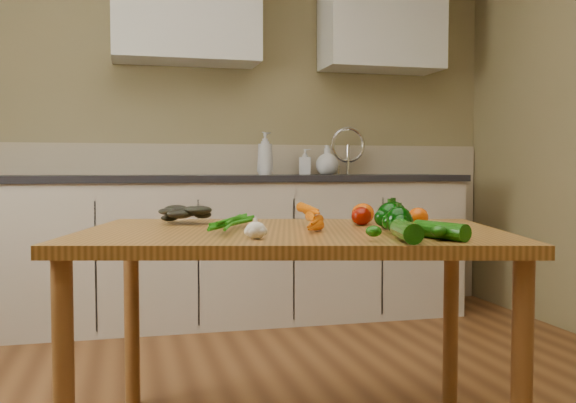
# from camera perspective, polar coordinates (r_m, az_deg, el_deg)

# --- Properties ---
(room) EXTENTS (4.04, 5.04, 2.64)m
(room) POSITION_cam_1_polar(r_m,az_deg,el_deg) (1.99, -0.27, 11.76)
(room) COLOR brown
(room) RESTS_ON ground
(counter_run) EXTENTS (2.84, 0.64, 1.14)m
(counter_run) POSITION_cam_1_polar(r_m,az_deg,el_deg) (4.02, -4.28, -3.96)
(counter_run) COLOR beige
(counter_run) RESTS_ON ground
(upper_cabinets) EXTENTS (2.15, 0.35, 0.70)m
(upper_cabinets) POSITION_cam_1_polar(r_m,az_deg,el_deg) (4.30, -0.56, 16.55)
(upper_cabinets) COLOR silver
(upper_cabinets) RESTS_ON room
(table) EXTENTS (1.56, 1.20, 0.74)m
(table) POSITION_cam_1_polar(r_m,az_deg,el_deg) (2.14, 0.35, -4.70)
(table) COLOR #A97031
(table) RESTS_ON ground
(soap_bottle_a) EXTENTS (0.15, 0.15, 0.27)m
(soap_bottle_a) POSITION_cam_1_polar(r_m,az_deg,el_deg) (4.08, -2.04, 4.29)
(soap_bottle_a) COLOR silver
(soap_bottle_a) RESTS_ON counter_run
(soap_bottle_b) EXTENTS (0.10, 0.10, 0.17)m
(soap_bottle_b) POSITION_cam_1_polar(r_m,az_deg,el_deg) (4.26, 1.54, 3.56)
(soap_bottle_b) COLOR silver
(soap_bottle_b) RESTS_ON counter_run
(soap_bottle_c) EXTENTS (0.17, 0.17, 0.19)m
(soap_bottle_c) POSITION_cam_1_polar(r_m,az_deg,el_deg) (4.25, 3.50, 3.70)
(soap_bottle_c) COLOR silver
(soap_bottle_c) RESTS_ON counter_run
(carrot_bunch) EXTENTS (0.30, 0.25, 0.07)m
(carrot_bunch) POSITION_cam_1_polar(r_m,az_deg,el_deg) (2.11, -0.14, -1.62)
(carrot_bunch) COLOR #E26205
(carrot_bunch) RESTS_ON table
(leafy_greens) EXTENTS (0.20, 0.18, 0.10)m
(leafy_greens) POSITION_cam_1_polar(r_m,az_deg,el_deg) (2.39, -9.10, -0.75)
(leafy_greens) COLOR black
(leafy_greens) RESTS_ON table
(garlic_bulb) EXTENTS (0.06, 0.06, 0.05)m
(garlic_bulb) POSITION_cam_1_polar(r_m,az_deg,el_deg) (1.84, -2.88, -2.58)
(garlic_bulb) COLOR silver
(garlic_bulb) RESTS_ON table
(pepper_a) EXTENTS (0.09, 0.09, 0.09)m
(pepper_a) POSITION_cam_1_polar(r_m,az_deg,el_deg) (2.15, 9.05, -1.30)
(pepper_a) COLOR #023103
(pepper_a) RESTS_ON table
(pepper_b) EXTENTS (0.09, 0.09, 0.09)m
(pepper_b) POSITION_cam_1_polar(r_m,az_deg,el_deg) (2.18, 9.33, -1.22)
(pepper_b) COLOR #023103
(pepper_b) RESTS_ON table
(pepper_c) EXTENTS (0.08, 0.08, 0.08)m
(pepper_c) POSITION_cam_1_polar(r_m,az_deg,el_deg) (2.00, 9.82, -1.69)
(pepper_c) COLOR #023103
(pepper_c) RESTS_ON table
(tomato_a) EXTENTS (0.07, 0.07, 0.07)m
(tomato_a) POSITION_cam_1_polar(r_m,az_deg,el_deg) (2.29, 6.54, -1.30)
(tomato_a) COLOR #840E02
(tomato_a) RESTS_ON table
(tomato_b) EXTENTS (0.08, 0.08, 0.08)m
(tomato_b) POSITION_cam_1_polar(r_m,az_deg,el_deg) (2.36, 6.68, -1.07)
(tomato_b) COLOR #DE4D05
(tomato_b) RESTS_ON table
(tomato_c) EXTENTS (0.07, 0.07, 0.07)m
(tomato_c) POSITION_cam_1_polar(r_m,az_deg,el_deg) (2.29, 11.49, -1.35)
(tomato_c) COLOR #DE4D05
(tomato_c) RESTS_ON table
(zucchini_a) EXTENTS (0.11, 0.19, 0.05)m
(zucchini_a) POSITION_cam_1_polar(r_m,az_deg,el_deg) (1.88, 13.40, -2.53)
(zucchini_a) COLOR #104C08
(zucchini_a) RESTS_ON table
(zucchini_b) EXTENTS (0.09, 0.19, 0.06)m
(zucchini_b) POSITION_cam_1_polar(r_m,az_deg,el_deg) (1.82, 10.47, -2.60)
(zucchini_b) COLOR #104C08
(zucchini_b) RESTS_ON table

